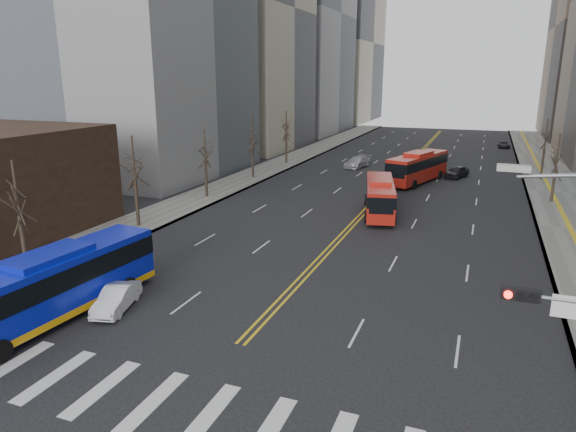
{
  "coord_description": "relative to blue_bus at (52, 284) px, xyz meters",
  "views": [
    {
      "loc": [
        9.58,
        -13.8,
        11.85
      ],
      "look_at": [
        0.22,
        10.52,
        4.69
      ],
      "focal_mm": 32.0,
      "sensor_mm": 36.0,
      "label": 1
    }
  ],
  "objects": [
    {
      "name": "car_dark_far",
      "position": [
        22.33,
        76.45,
        -1.31
      ],
      "size": [
        1.96,
        3.96,
        1.08
      ],
      "primitive_type": "imported",
      "rotation": [
        0.0,
        0.0,
        0.05
      ],
      "color": "black",
      "rests_on": "ground"
    },
    {
      "name": "sidewalk_left",
      "position": [
        -6.67,
        41.0,
        -1.78
      ],
      "size": [
        5.0,
        130.0,
        0.15
      ],
      "primitive_type": "cube",
      "color": "slate",
      "rests_on": "ground"
    },
    {
      "name": "centerline",
      "position": [
        9.83,
        51.0,
        -1.85
      ],
      "size": [
        0.55,
        100.0,
        0.01
      ],
      "color": "gold",
      "rests_on": "ground"
    },
    {
      "name": "street_trees",
      "position": [
        2.65,
        30.55,
        3.02
      ],
      "size": [
        35.2,
        47.2,
        7.6
      ],
      "color": "#2C231A",
      "rests_on": "ground"
    },
    {
      "name": "blue_bus",
      "position": [
        0.0,
        0.0,
        0.0
      ],
      "size": [
        3.56,
        12.3,
        3.53
      ],
      "color": "#0C1AC1",
      "rests_on": "ground"
    },
    {
      "name": "car_white",
      "position": [
        2.19,
        2.0,
        -1.23
      ],
      "size": [
        2.24,
        3.99,
        1.24
      ],
      "primitive_type": "imported",
      "rotation": [
        0.0,
        0.0,
        0.26
      ],
      "color": "silver",
      "rests_on": "ground"
    },
    {
      "name": "red_bus_far",
      "position": [
        12.48,
        41.28,
        0.11
      ],
      "size": [
        5.7,
        11.35,
        3.52
      ],
      "color": "#B41D13",
      "rests_on": "ground"
    },
    {
      "name": "car_silver",
      "position": [
        3.74,
        48.69,
        -1.12
      ],
      "size": [
        3.16,
        5.39,
        1.47
      ],
      "primitive_type": "imported",
      "rotation": [
        0.0,
        0.0,
        -0.23
      ],
      "color": "#ABABB1",
      "rests_on": "ground"
    },
    {
      "name": "red_bus_near",
      "position": [
        11.17,
        26.09,
        -0.07
      ],
      "size": [
        4.43,
        10.2,
        3.19
      ],
      "color": "#B41D13",
      "rests_on": "ground"
    },
    {
      "name": "car_dark_mid",
      "position": [
        16.53,
        45.85,
        -1.14
      ],
      "size": [
        3.03,
        4.48,
        1.42
      ],
      "primitive_type": "imported",
      "rotation": [
        0.0,
        0.0,
        -0.36
      ],
      "color": "black",
      "rests_on": "ground"
    },
    {
      "name": "ground",
      "position": [
        9.83,
        -4.0,
        -1.85
      ],
      "size": [
        220.0,
        220.0,
        0.0
      ],
      "primitive_type": "plane",
      "color": "black"
    },
    {
      "name": "sidewalk_right",
      "position": [
        27.33,
        41.0,
        -1.78
      ],
      "size": [
        7.0,
        130.0,
        0.15
      ],
      "primitive_type": "cube",
      "color": "slate",
      "rests_on": "ground"
    },
    {
      "name": "crosswalk",
      "position": [
        9.83,
        -4.0,
        -1.85
      ],
      "size": [
        26.7,
        4.0,
        0.01
      ],
      "color": "silver",
      "rests_on": "ground"
    }
  ]
}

